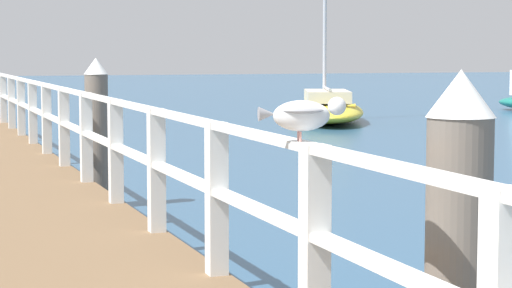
# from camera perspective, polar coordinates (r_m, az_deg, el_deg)

# --- Properties ---
(pier_railing) EXTENTS (0.12, 22.06, 0.95)m
(pier_railing) POSITION_cam_1_polar(r_m,az_deg,el_deg) (12.27, -10.95, 1.51)
(pier_railing) COLOR silver
(pier_railing) RESTS_ON pier_deck
(dock_piling_near) EXTENTS (0.29, 0.29, 1.84)m
(dock_piling_near) POSITION_cam_1_polar(r_m,az_deg,el_deg) (4.34, 11.46, -7.88)
(dock_piling_near) COLOR #6B6056
(dock_piling_near) RESTS_ON ground_plane
(dock_piling_far) EXTENTS (0.29, 0.29, 1.84)m
(dock_piling_far) POSITION_cam_1_polar(r_m,az_deg,el_deg) (12.24, -9.10, 0.64)
(dock_piling_far) COLOR #6B6056
(dock_piling_far) RESTS_ON ground_plane
(seagull_foreground) EXTENTS (0.48, 0.21, 0.21)m
(seagull_foreground) POSITION_cam_1_polar(r_m,az_deg,el_deg) (4.81, 2.72, 1.74)
(seagull_foreground) COLOR white
(seagull_foreground) RESTS_ON pier_railing
(boat_3) EXTENTS (4.10, 6.89, 8.08)m
(boat_3) POSITION_cam_1_polar(r_m,az_deg,el_deg) (27.49, 3.98, 2.08)
(boat_3) COLOR gold
(boat_3) RESTS_ON ground_plane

